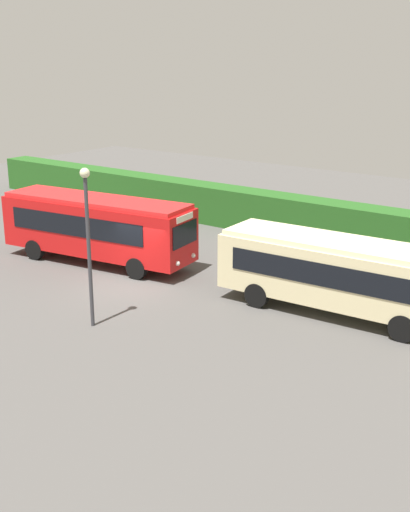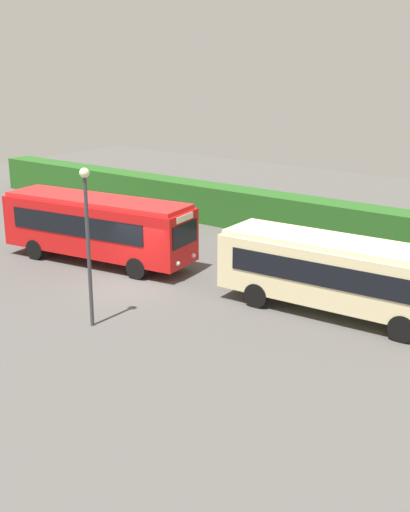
{
  "view_description": "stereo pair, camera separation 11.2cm",
  "coord_description": "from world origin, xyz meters",
  "px_view_note": "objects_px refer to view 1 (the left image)",
  "views": [
    {
      "loc": [
        19.01,
        -19.93,
        9.81
      ],
      "look_at": [
        2.59,
        2.05,
        1.33
      ],
      "focal_mm": 46.6,
      "sensor_mm": 36.0,
      "label": 1
    },
    {
      "loc": [
        19.1,
        -19.86,
        9.81
      ],
      "look_at": [
        2.59,
        2.05,
        1.33
      ],
      "focal_mm": 46.6,
      "sensor_mm": 36.0,
      "label": 2
    }
  ],
  "objects_px": {
    "person_left": "(100,226)",
    "lamppost": "(88,231)",
    "bus_red": "(97,226)",
    "person_center": "(285,259)",
    "person_right": "(309,258)",
    "bus_cream": "(340,272)",
    "traffic_cone": "(133,218)"
  },
  "relations": [
    {
      "from": "person_right",
      "to": "traffic_cone",
      "type": "distance_m",
      "value": 13.49
    },
    {
      "from": "person_center",
      "to": "traffic_cone",
      "type": "bearing_deg",
      "value": -168.33
    },
    {
      "from": "lamppost",
      "to": "traffic_cone",
      "type": "bearing_deg",
      "value": 127.07
    },
    {
      "from": "bus_cream",
      "to": "person_center",
      "type": "height_order",
      "value": "bus_cream"
    },
    {
      "from": "bus_red",
      "to": "person_left",
      "type": "height_order",
      "value": "bus_red"
    },
    {
      "from": "bus_cream",
      "to": "person_left",
      "type": "distance_m",
      "value": 14.71
    },
    {
      "from": "person_left",
      "to": "bus_cream",
      "type": "bearing_deg",
      "value": -29.55
    },
    {
      "from": "bus_red",
      "to": "person_left",
      "type": "distance_m",
      "value": 3.59
    },
    {
      "from": "bus_red",
      "to": "traffic_cone",
      "type": "xyz_separation_m",
      "value": [
        -3.98,
        6.8,
        -1.54
      ]
    },
    {
      "from": "bus_red",
      "to": "lamppost",
      "type": "xyz_separation_m",
      "value": [
        5.43,
        -5.65,
        1.83
      ]
    },
    {
      "from": "person_center",
      "to": "person_left",
      "type": "bearing_deg",
      "value": -148.6
    },
    {
      "from": "bus_red",
      "to": "person_left",
      "type": "relative_size",
      "value": 5.73
    },
    {
      "from": "bus_red",
      "to": "person_right",
      "type": "relative_size",
      "value": 5.65
    },
    {
      "from": "traffic_cone",
      "to": "person_left",
      "type": "bearing_deg",
      "value": -69.77
    },
    {
      "from": "bus_red",
      "to": "person_left",
      "type": "xyz_separation_m",
      "value": [
        -2.4,
        2.51,
        -0.92
      ]
    },
    {
      "from": "bus_cream",
      "to": "traffic_cone",
      "type": "relative_size",
      "value": 16.23
    },
    {
      "from": "bus_cream",
      "to": "person_right",
      "type": "height_order",
      "value": "bus_cream"
    },
    {
      "from": "traffic_cone",
      "to": "lamppost",
      "type": "xyz_separation_m",
      "value": [
        9.41,
        -12.45,
        3.37
      ]
    },
    {
      "from": "bus_red",
      "to": "person_left",
      "type": "bearing_deg",
      "value": 126.05
    },
    {
      "from": "person_right",
      "to": "traffic_cone",
      "type": "xyz_separation_m",
      "value": [
        -13.2,
        2.72,
        -0.64
      ]
    },
    {
      "from": "lamppost",
      "to": "person_right",
      "type": "bearing_deg",
      "value": 68.73
    },
    {
      "from": "bus_red",
      "to": "person_center",
      "type": "distance_m",
      "value": 9.11
    },
    {
      "from": "person_right",
      "to": "traffic_cone",
      "type": "height_order",
      "value": "person_right"
    },
    {
      "from": "person_right",
      "to": "lamppost",
      "type": "xyz_separation_m",
      "value": [
        -3.79,
        -9.73,
        2.73
      ]
    },
    {
      "from": "bus_cream",
      "to": "lamppost",
      "type": "distance_m",
      "value": 9.64
    },
    {
      "from": "bus_cream",
      "to": "lamppost",
      "type": "bearing_deg",
      "value": -138.57
    },
    {
      "from": "bus_red",
      "to": "person_center",
      "type": "relative_size",
      "value": 5.52
    },
    {
      "from": "person_center",
      "to": "person_right",
      "type": "distance_m",
      "value": 1.16
    },
    {
      "from": "bus_cream",
      "to": "lamppost",
      "type": "relative_size",
      "value": 1.64
    },
    {
      "from": "person_left",
      "to": "lamppost",
      "type": "xyz_separation_m",
      "value": [
        7.83,
        -8.16,
        2.75
      ]
    },
    {
      "from": "bus_cream",
      "to": "traffic_cone",
      "type": "bearing_deg",
      "value": 157.34
    },
    {
      "from": "person_left",
      "to": "traffic_cone",
      "type": "relative_size",
      "value": 2.93
    }
  ]
}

